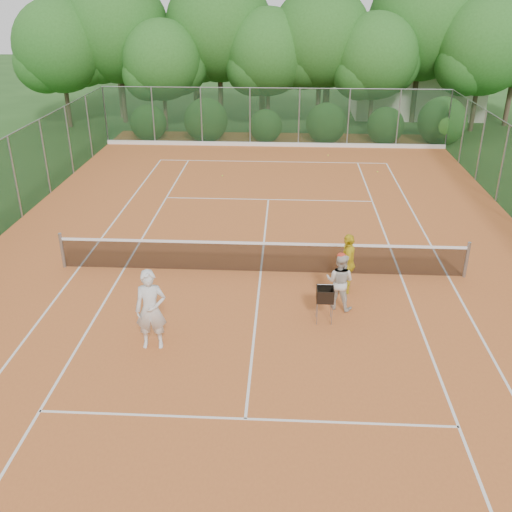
{
  "coord_description": "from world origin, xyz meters",
  "views": [
    {
      "loc": [
        0.69,
        -15.09,
        7.65
      ],
      "look_at": [
        -0.08,
        -1.2,
        1.1
      ],
      "focal_mm": 40.0,
      "sensor_mm": 36.0,
      "label": 1
    }
  ],
  "objects_px": {
    "player_white": "(151,310)",
    "ball_hopper": "(325,295)",
    "player_center_grp": "(340,281)",
    "player_yellow": "(348,263)"
  },
  "relations": [
    {
      "from": "player_white",
      "to": "ball_hopper",
      "type": "bearing_deg",
      "value": 12.77
    },
    {
      "from": "player_center_grp",
      "to": "ball_hopper",
      "type": "distance_m",
      "value": 0.81
    },
    {
      "from": "player_white",
      "to": "player_yellow",
      "type": "relative_size",
      "value": 1.15
    },
    {
      "from": "player_center_grp",
      "to": "player_yellow",
      "type": "distance_m",
      "value": 0.97
    },
    {
      "from": "player_white",
      "to": "ball_hopper",
      "type": "xyz_separation_m",
      "value": [
        4.05,
        1.34,
        -0.24
      ]
    },
    {
      "from": "player_center_grp",
      "to": "player_yellow",
      "type": "bearing_deg",
      "value": 72.99
    },
    {
      "from": "player_white",
      "to": "ball_hopper",
      "type": "relative_size",
      "value": 2.1
    },
    {
      "from": "player_white",
      "to": "player_center_grp",
      "type": "relative_size",
      "value": 1.25
    },
    {
      "from": "player_white",
      "to": "player_yellow",
      "type": "height_order",
      "value": "player_white"
    },
    {
      "from": "player_center_grp",
      "to": "player_white",
      "type": "bearing_deg",
      "value": -155.43
    }
  ]
}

